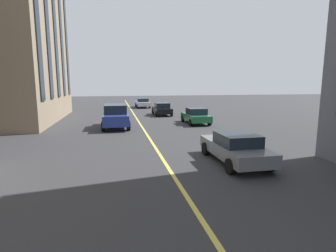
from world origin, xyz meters
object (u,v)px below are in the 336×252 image
at_px(car_blue_oncoming, 116,116).
at_px(car_black_mid, 162,109).
at_px(car_green_far, 196,116).
at_px(car_grey_near, 235,147).
at_px(car_silver_parked_b, 143,103).

height_order(car_blue_oncoming, car_black_mid, car_blue_oncoming).
relative_size(car_green_far, car_black_mid, 1.00).
height_order(car_blue_oncoming, car_grey_near, car_blue_oncoming).
distance_m(car_green_far, car_black_mid, 7.03).
height_order(car_silver_parked_b, car_blue_oncoming, car_blue_oncoming).
height_order(car_green_far, car_black_mid, same).
height_order(car_black_mid, car_grey_near, car_black_mid).
distance_m(car_silver_parked_b, car_green_far, 17.04).
bearing_deg(car_green_far, car_blue_oncoming, 96.13).
distance_m(car_silver_parked_b, car_blue_oncoming, 17.98).
bearing_deg(car_black_mid, car_green_far, -164.70).
bearing_deg(car_blue_oncoming, car_black_mid, -34.44).
bearing_deg(car_green_far, car_grey_near, 171.21).
bearing_deg(car_green_far, car_silver_parked_b, 10.12).
xyz_separation_m(car_blue_oncoming, car_grey_near, (-10.82, -5.23, -0.27)).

